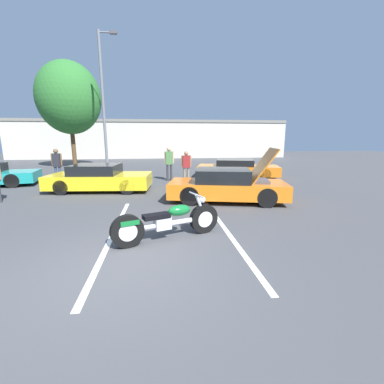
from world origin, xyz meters
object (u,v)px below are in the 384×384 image
(tree_background, at_px, (69,98))
(spectator_near_motorcycle, at_px, (57,163))
(parked_car_right_row, at_px, (237,169))
(spectator_midground, at_px, (186,164))
(spectator_far_lot, at_px, (169,161))
(motorcycle, at_px, (168,222))
(show_car_hood_open, at_px, (227,186))
(light_pole, at_px, (104,98))
(parked_car_mid_row, at_px, (100,178))

(tree_background, relative_size, spectator_near_motorcycle, 4.47)
(parked_car_right_row, bearing_deg, spectator_midground, -140.04)
(spectator_midground, xyz_separation_m, spectator_far_lot, (-0.85, 0.88, 0.13))
(tree_background, height_order, spectator_near_motorcycle, tree_background)
(motorcycle, relative_size, spectator_near_motorcycle, 1.40)
(spectator_near_motorcycle, height_order, spectator_midground, spectator_near_motorcycle)
(spectator_far_lot, bearing_deg, show_car_hood_open, -68.86)
(tree_background, distance_m, spectator_midground, 12.31)
(light_pole, bearing_deg, motorcycle, -73.72)
(show_car_hood_open, bearing_deg, spectator_midground, 117.69)
(spectator_near_motorcycle, bearing_deg, tree_background, 101.14)
(tree_background, distance_m, motorcycle, 17.91)
(show_car_hood_open, xyz_separation_m, spectator_midground, (-1.09, 4.13, 0.39))
(parked_car_mid_row, relative_size, spectator_midground, 2.74)
(motorcycle, bearing_deg, parked_car_right_row, 43.47)
(light_pole, xyz_separation_m, spectator_midground, (4.83, -4.84, -3.84))
(spectator_far_lot, bearing_deg, tree_background, 134.24)
(spectator_near_motorcycle, relative_size, spectator_midground, 1.08)
(tree_background, relative_size, spectator_midground, 4.84)
(tree_background, distance_m, parked_car_mid_row, 11.57)
(tree_background, height_order, show_car_hood_open, tree_background)
(parked_car_mid_row, bearing_deg, light_pole, 102.67)
(parked_car_mid_row, bearing_deg, spectator_far_lot, 42.29)
(show_car_hood_open, xyz_separation_m, spectator_far_lot, (-1.94, 5.01, 0.52))
(tree_background, distance_m, show_car_hood_open, 16.09)
(spectator_near_motorcycle, xyz_separation_m, spectator_far_lot, (5.69, 0.27, 0.04))
(light_pole, relative_size, parked_car_mid_row, 1.97)
(light_pole, xyz_separation_m, tree_background, (-3.22, 3.43, 0.45))
(show_car_hood_open, height_order, parked_car_right_row, show_car_hood_open)
(parked_car_mid_row, relative_size, spectator_near_motorcycle, 2.53)
(spectator_near_motorcycle, bearing_deg, parked_car_mid_row, -39.95)
(tree_background, xyz_separation_m, parked_car_right_row, (11.21, -6.81, -4.73))
(parked_car_mid_row, relative_size, spectator_far_lot, 2.45)
(parked_car_right_row, bearing_deg, light_pole, 172.33)
(parked_car_right_row, height_order, parked_car_mid_row, parked_car_mid_row)
(motorcycle, xyz_separation_m, parked_car_mid_row, (-2.81, 6.06, 0.14))
(parked_car_right_row, height_order, spectator_far_lot, spectator_far_lot)
(light_pole, height_order, spectator_far_lot, light_pole)
(light_pole, relative_size, show_car_hood_open, 1.97)
(motorcycle, distance_m, spectator_far_lot, 8.48)
(parked_car_mid_row, bearing_deg, show_car_hood_open, -21.84)
(show_car_hood_open, distance_m, parked_car_mid_row, 5.74)
(show_car_hood_open, distance_m, parked_car_right_row, 5.96)
(spectator_near_motorcycle, relative_size, spectator_far_lot, 0.97)
(tree_background, distance_m, spectator_near_motorcycle, 8.87)
(light_pole, xyz_separation_m, show_car_hood_open, (5.92, -8.97, -4.23))
(parked_car_right_row, xyz_separation_m, spectator_near_motorcycle, (-9.70, -0.85, 0.53))
(tree_background, relative_size, parked_car_right_row, 1.60)
(spectator_far_lot, bearing_deg, spectator_midground, -46.22)
(tree_background, height_order, spectator_midground, tree_background)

